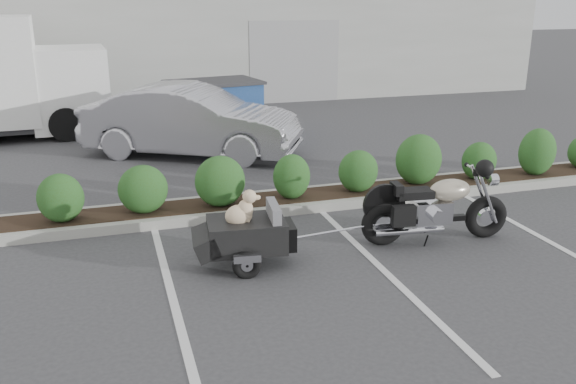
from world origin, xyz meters
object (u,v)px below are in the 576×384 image
object	(u,v)px
motorcycle	(437,208)
dumpster	(215,110)
sedan	(191,121)
pet_trailer	(245,233)

from	to	relation	value
motorcycle	dumpster	distance (m)	7.63
motorcycle	sedan	distance (m)	6.47
sedan	dumpster	distance (m)	1.68
dumpster	sedan	bearing A→B (deg)	-127.65
sedan	pet_trailer	bearing A→B (deg)	-152.90
pet_trailer	dumpster	bearing A→B (deg)	88.86
sedan	dumpster	world-z (taller)	sedan
sedan	motorcycle	bearing A→B (deg)	-127.44
dumpster	motorcycle	bearing A→B (deg)	-86.10
motorcycle	sedan	xyz separation A→B (m)	(-2.59, 5.93, 0.26)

